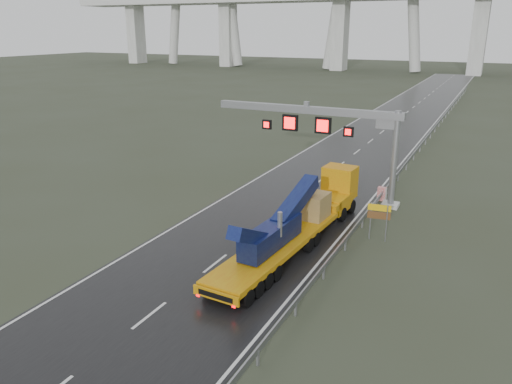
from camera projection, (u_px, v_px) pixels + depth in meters
The scene contains 7 objects.
ground at pixel (174, 296), 24.90m from camera, with size 400.00×400.00×0.00m, color #333827.
road at pixel (370, 141), 59.00m from camera, with size 11.00×200.00×0.02m, color black.
guardrail at pixel (409, 160), 47.70m from camera, with size 0.20×140.00×1.40m, color gray, non-canonical shape.
sign_gantry at pixel (332, 127), 37.60m from camera, with size 14.90×1.20×7.42m.
heavy_haul_truck at pixel (304, 215), 31.34m from camera, with size 3.56×17.02×3.97m.
exit_sign_pair at pixel (379, 215), 30.96m from camera, with size 1.41×0.23×2.42m.
striped_barrier at pixel (382, 194), 38.53m from camera, with size 0.65×0.35×1.09m, color red.
Camera 1 is at (13.38, -17.97, 12.72)m, focal length 35.00 mm.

